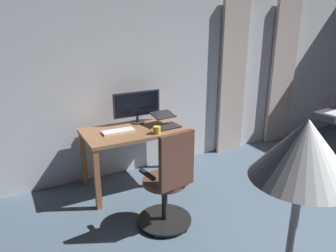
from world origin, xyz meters
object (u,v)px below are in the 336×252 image
(computer_monitor, at_px, (137,105))
(floor_lamp, at_px, (299,189))
(office_chair, at_px, (169,185))
(computer_keyboard, at_px, (118,131))
(desk, at_px, (134,138))
(mug_tea, at_px, (157,130))
(computer_mouse, at_px, (160,118))
(laptop, at_px, (166,122))

(computer_monitor, xyz_separation_m, floor_lamp, (0.64, 3.03, 0.51))
(computer_monitor, bearing_deg, office_chair, 81.80)
(office_chair, distance_m, computer_keyboard, 1.01)
(desk, bearing_deg, mug_tea, 125.00)
(desk, distance_m, office_chair, 0.97)
(desk, height_order, computer_mouse, computer_mouse)
(computer_monitor, relative_size, mug_tea, 4.71)
(computer_keyboard, bearing_deg, computer_mouse, -161.53)
(computer_monitor, height_order, mug_tea, computer_monitor)
(computer_mouse, bearing_deg, desk, 25.32)
(office_chair, xyz_separation_m, computer_keyboard, (0.17, -0.95, 0.29))
(computer_keyboard, xyz_separation_m, mug_tea, (-0.38, 0.25, 0.03))
(computer_keyboard, distance_m, mug_tea, 0.46)
(office_chair, height_order, floor_lamp, floor_lamp)
(desk, relative_size, laptop, 3.48)
(computer_monitor, xyz_separation_m, computer_mouse, (-0.31, 0.01, -0.21))
(floor_lamp, bearing_deg, laptop, -108.20)
(computer_keyboard, distance_m, computer_mouse, 0.69)
(computer_mouse, relative_size, mug_tea, 0.76)
(office_chair, height_order, computer_monitor, computer_monitor)
(office_chair, bearing_deg, laptop, 56.46)
(office_chair, distance_m, computer_monitor, 1.29)
(computer_keyboard, distance_m, laptop, 0.60)
(office_chair, bearing_deg, computer_keyboard, 92.50)
(computer_keyboard, height_order, mug_tea, mug_tea)
(mug_tea, xyz_separation_m, floor_lamp, (0.68, 2.54, 0.70))
(desk, distance_m, computer_mouse, 0.52)
(floor_lamp, bearing_deg, computer_monitor, -101.97)
(computer_monitor, relative_size, laptop, 1.77)
(office_chair, relative_size, computer_keyboard, 2.81)
(laptop, height_order, floor_lamp, floor_lamp)
(laptop, bearing_deg, desk, -13.11)
(laptop, height_order, computer_mouse, laptop)
(desk, distance_m, computer_monitor, 0.43)
(laptop, distance_m, computer_mouse, 0.29)
(desk, height_order, mug_tea, mug_tea)
(computer_keyboard, relative_size, computer_mouse, 3.78)
(office_chair, relative_size, mug_tea, 8.07)
(floor_lamp, bearing_deg, computer_mouse, -107.54)
(computer_mouse, bearing_deg, mug_tea, 59.96)
(laptop, relative_size, floor_lamp, 0.20)
(desk, height_order, floor_lamp, floor_lamp)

